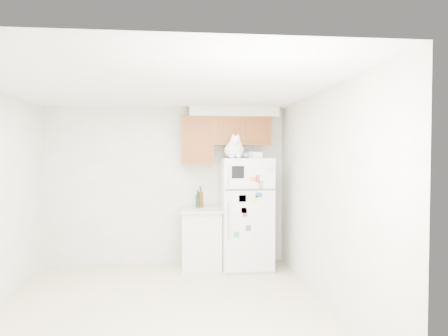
{
  "coord_description": "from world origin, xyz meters",
  "views": [
    {
      "loc": [
        0.29,
        -4.47,
        1.75
      ],
      "look_at": [
        0.89,
        1.55,
        1.55
      ],
      "focal_mm": 32.0,
      "sensor_mm": 36.0,
      "label": 1
    }
  ],
  "objects": [
    {
      "name": "base_counter",
      "position": [
        0.55,
        1.68,
        0.46
      ],
      "size": [
        0.64,
        0.64,
        0.92
      ],
      "color": "white",
      "rests_on": "ground_plane"
    },
    {
      "name": "ground_plane",
      "position": [
        0.0,
        0.0,
        -0.01
      ],
      "size": [
        3.8,
        4.0,
        0.01
      ],
      "primitive_type": "cube",
      "color": "beige"
    },
    {
      "name": "bottle_green",
      "position": [
        0.5,
        1.78,
        1.06
      ],
      "size": [
        0.06,
        0.06,
        0.28
      ],
      "primitive_type": null,
      "color": "#19381E",
      "rests_on": "base_counter"
    },
    {
      "name": "refrigerator",
      "position": [
        1.24,
        1.61,
        0.85
      ],
      "size": [
        0.76,
        0.78,
        1.7
      ],
      "color": "white",
      "rests_on": "ground_plane"
    },
    {
      "name": "room_shell",
      "position": [
        0.12,
        0.24,
        1.67
      ],
      "size": [
        3.84,
        4.04,
        2.52
      ],
      "color": "white",
      "rests_on": "ground_plane"
    },
    {
      "name": "storage_box_back",
      "position": [
        1.34,
        1.64,
        1.75
      ],
      "size": [
        0.21,
        0.18,
        0.1
      ],
      "primitive_type": "cube",
      "rotation": [
        0.0,
        0.0,
        0.32
      ],
      "color": "white",
      "rests_on": "refrigerator"
    },
    {
      "name": "cat",
      "position": [
        1.05,
        1.48,
        1.84
      ],
      "size": [
        0.36,
        0.53,
        0.37
      ],
      "color": "white",
      "rests_on": "refrigerator"
    },
    {
      "name": "storage_box_front",
      "position": [
        1.41,
        1.51,
        1.74
      ],
      "size": [
        0.18,
        0.16,
        0.09
      ],
      "primitive_type": "cube",
      "rotation": [
        0.0,
        0.0,
        -0.38
      ],
      "color": "white",
      "rests_on": "refrigerator"
    },
    {
      "name": "bottle_amber",
      "position": [
        0.55,
        1.82,
        1.09
      ],
      "size": [
        0.08,
        0.08,
        0.33
      ],
      "primitive_type": null,
      "color": "#593814",
      "rests_on": "base_counter"
    }
  ]
}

